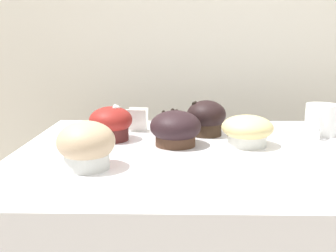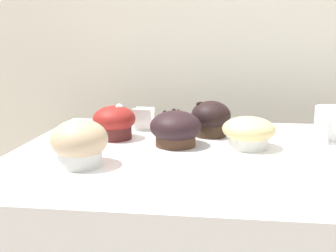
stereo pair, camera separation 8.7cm
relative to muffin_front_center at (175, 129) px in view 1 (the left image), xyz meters
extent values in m
cube|color=beige|center=(0.16, 0.56, -0.07)|extent=(3.20, 0.10, 1.80)
cylinder|color=#472E20|center=(0.00, 0.00, -0.02)|extent=(0.09, 0.09, 0.04)
ellipsoid|color=black|center=(0.00, 0.00, 0.01)|extent=(0.11, 0.11, 0.07)
sphere|color=black|center=(-0.01, 0.02, 0.04)|extent=(0.01, 0.01, 0.01)
sphere|color=black|center=(0.00, 0.03, 0.03)|extent=(0.01, 0.01, 0.01)
sphere|color=black|center=(-0.03, 0.02, 0.03)|extent=(0.01, 0.01, 0.01)
cylinder|color=silver|center=(-0.16, -0.17, -0.01)|extent=(0.08, 0.08, 0.05)
ellipsoid|color=tan|center=(-0.16, -0.17, 0.01)|extent=(0.11, 0.11, 0.07)
cylinder|color=white|center=(0.15, 0.00, -0.02)|extent=(0.09, 0.09, 0.04)
ellipsoid|color=#D8C37F|center=(0.15, 0.00, 0.00)|extent=(0.11, 0.11, 0.05)
cylinder|color=#51201E|center=(-0.15, 0.05, -0.01)|extent=(0.08, 0.08, 0.05)
ellipsoid|color=maroon|center=(-0.15, 0.05, 0.01)|extent=(0.10, 0.10, 0.06)
sphere|color=white|center=(-0.14, 0.07, 0.04)|extent=(0.01, 0.01, 0.01)
sphere|color=white|center=(-0.13, 0.05, 0.04)|extent=(0.01, 0.01, 0.01)
sphere|color=white|center=(-0.14, 0.04, 0.04)|extent=(0.01, 0.01, 0.01)
cylinder|color=#37271A|center=(0.08, 0.10, -0.01)|extent=(0.08, 0.08, 0.05)
ellipsoid|color=black|center=(0.08, 0.10, 0.01)|extent=(0.10, 0.10, 0.07)
sphere|color=black|center=(0.05, 0.10, 0.04)|extent=(0.01, 0.01, 0.01)
sphere|color=black|center=(0.05, 0.12, 0.04)|extent=(0.01, 0.01, 0.01)
cylinder|color=white|center=(0.36, 0.11, 0.00)|extent=(0.08, 0.08, 0.08)
torus|color=white|center=(0.34, 0.06, 0.00)|extent=(0.03, 0.04, 0.05)
cylinder|color=black|center=(0.36, 0.11, 0.04)|extent=(0.07, 0.07, 0.01)
cube|color=white|center=(-0.10, 0.15, -0.01)|extent=(0.05, 0.03, 0.06)
cube|color=silver|center=(-0.10, 0.13, -0.01)|extent=(0.05, 0.03, 0.06)
camera|label=1|loc=(0.00, -0.85, 0.19)|focal=42.00mm
camera|label=2|loc=(0.09, -0.85, 0.19)|focal=42.00mm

